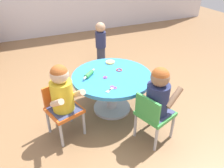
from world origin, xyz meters
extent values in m
plane|color=olive|center=(0.00, 0.00, 0.00)|extent=(10.00, 10.00, 0.00)
cylinder|color=silver|center=(0.00, 0.00, 0.01)|extent=(0.44, 0.44, 0.03)
cylinder|color=silver|center=(0.00, 0.00, 0.21)|extent=(0.12, 0.12, 0.42)
cylinder|color=#338CD1|center=(0.00, 0.00, 0.44)|extent=(0.89, 0.89, 0.04)
cylinder|color=#B7B7BC|center=(-0.68, -0.35, 0.14)|extent=(0.03, 0.03, 0.28)
cylinder|color=#B7B7BC|center=(-0.43, -0.27, 0.14)|extent=(0.03, 0.03, 0.28)
cylinder|color=#B7B7BC|center=(-0.76, -0.11, 0.14)|extent=(0.03, 0.03, 0.28)
cylinder|color=#B7B7BC|center=(-0.51, -0.03, 0.14)|extent=(0.03, 0.03, 0.28)
cube|color=orange|center=(-0.59, -0.19, 0.30)|extent=(0.38, 0.38, 0.04)
cube|color=orange|center=(-0.63, -0.06, 0.43)|extent=(0.26, 0.11, 0.22)
cube|color=#3F4772|center=(-0.59, -0.19, 0.30)|extent=(0.33, 0.35, 0.04)
cylinder|color=yellow|center=(-0.59, -0.19, 0.47)|extent=(0.21, 0.21, 0.30)
sphere|color=beige|center=(-0.59, -0.19, 0.70)|extent=(0.17, 0.17, 0.17)
sphere|color=#B25926|center=(-0.59, -0.19, 0.71)|extent=(0.16, 0.16, 0.16)
cylinder|color=beige|center=(-0.67, -0.32, 0.49)|extent=(0.12, 0.22, 0.17)
cylinder|color=beige|center=(-0.46, -0.25, 0.49)|extent=(0.12, 0.22, 0.17)
cylinder|color=#B7B7BC|center=(0.36, -0.67, 0.14)|extent=(0.03, 0.03, 0.28)
cylinder|color=#B7B7BC|center=(0.28, -0.43, 0.14)|extent=(0.03, 0.03, 0.28)
cylinder|color=#B7B7BC|center=(0.11, -0.76, 0.14)|extent=(0.03, 0.03, 0.28)
cylinder|color=#B7B7BC|center=(0.03, -0.51, 0.14)|extent=(0.03, 0.03, 0.28)
cube|color=green|center=(0.20, -0.59, 0.30)|extent=(0.38, 0.38, 0.04)
cube|color=green|center=(0.07, -0.63, 0.43)|extent=(0.11, 0.26, 0.22)
cube|color=#3F4772|center=(0.20, -0.59, 0.30)|extent=(0.35, 0.33, 0.04)
cylinder|color=navy|center=(0.20, -0.59, 0.47)|extent=(0.21, 0.21, 0.30)
sphere|color=#997051|center=(0.20, -0.59, 0.70)|extent=(0.17, 0.17, 0.17)
sphere|color=#B25926|center=(0.20, -0.59, 0.71)|extent=(0.16, 0.16, 0.16)
cylinder|color=#997051|center=(0.33, -0.66, 0.49)|extent=(0.22, 0.12, 0.17)
cylinder|color=#997051|center=(0.26, -0.46, 0.49)|extent=(0.22, 0.12, 0.17)
cylinder|color=#33384C|center=(0.36, 1.28, 0.13)|extent=(0.14, 0.14, 0.26)
cylinder|color=navy|center=(0.36, 1.28, 0.39)|extent=(0.17, 0.17, 0.26)
sphere|color=tan|center=(0.36, 1.28, 0.59)|extent=(0.16, 0.16, 0.16)
cylinder|color=green|center=(-0.24, 0.08, 0.49)|extent=(0.14, 0.13, 0.05)
cylinder|color=white|center=(-0.17, 0.14, 0.49)|extent=(0.05, 0.05, 0.02)
cylinder|color=white|center=(-0.31, 0.02, 0.49)|extent=(0.05, 0.05, 0.02)
cube|color=silver|center=(-0.14, -0.27, 0.46)|extent=(0.09, 0.09, 0.01)
cube|color=silver|center=(-0.14, -0.27, 0.46)|extent=(0.11, 0.05, 0.01)
torus|color=#D83F99|center=(-0.10, -0.23, 0.46)|extent=(0.05, 0.05, 0.01)
torus|color=#D83F99|center=(-0.08, -0.26, 0.46)|extent=(0.05, 0.05, 0.01)
cylinder|color=#F2CC72|center=(0.10, 0.29, 0.47)|extent=(0.11, 0.11, 0.02)
torus|color=red|center=(0.12, 0.07, 0.47)|extent=(0.07, 0.07, 0.01)
torus|color=#D83FA5|center=(-0.09, -0.03, 0.47)|extent=(0.05, 0.05, 0.01)
camera|label=1|loc=(-0.85, -1.94, 1.64)|focal=35.37mm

